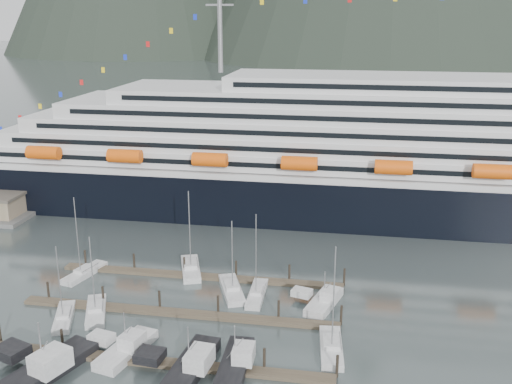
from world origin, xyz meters
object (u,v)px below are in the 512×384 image
(trawler_e, at_px, (323,301))
(sailboat_b, at_px, (64,317))
(sailboat_f, at_px, (191,269))
(cruise_ship, at_px, (404,162))
(sailboat_d, at_px, (257,294))
(trawler_b, at_px, (125,348))
(sailboat_c, at_px, (232,290))
(trawler_c, at_px, (188,367))
(trawler_a, at_px, (42,369))
(sailboat_a, at_px, (96,311))
(sailboat_e, at_px, (84,273))
(sailboat_h, at_px, (331,348))
(trawler_d, at_px, (234,362))

(trawler_e, bearing_deg, sailboat_b, 122.57)
(trawler_e, bearing_deg, sailboat_f, 85.83)
(sailboat_f, bearing_deg, cruise_ship, -64.35)
(sailboat_d, xyz_separation_m, trawler_b, (-14.09, -19.22, 0.45))
(sailboat_c, distance_m, trawler_c, 22.64)
(trawler_a, xyz_separation_m, trawler_c, (17.37, 3.72, -0.10))
(sailboat_c, bearing_deg, cruise_ship, -54.63)
(sailboat_a, relative_size, trawler_a, 0.86)
(cruise_ship, distance_m, sailboat_a, 72.37)
(sailboat_c, xyz_separation_m, trawler_e, (14.68, -1.87, 0.40))
(sailboat_a, bearing_deg, sailboat_e, 9.92)
(cruise_ship, height_order, sailboat_e, cruise_ship)
(trawler_c, bearing_deg, trawler_e, -30.64)
(trawler_b, bearing_deg, sailboat_b, 73.57)
(cruise_ship, bearing_deg, sailboat_e, -142.73)
(sailboat_b, relative_size, sailboat_h, 0.78)
(sailboat_d, height_order, trawler_b, sailboat_d)
(trawler_c, bearing_deg, sailboat_c, 4.17)
(trawler_b, bearing_deg, sailboat_a, 54.93)
(sailboat_c, height_order, trawler_e, sailboat_c)
(trawler_e, bearing_deg, trawler_d, 167.86)
(trawler_b, bearing_deg, sailboat_c, -13.08)
(sailboat_b, relative_size, trawler_b, 1.14)
(trawler_a, xyz_separation_m, trawler_b, (8.12, 6.49, -0.14))
(sailboat_b, bearing_deg, sailboat_a, -77.31)
(trawler_a, bearing_deg, sailboat_e, 35.74)
(sailboat_c, relative_size, sailboat_h, 0.82)
(sailboat_c, xyz_separation_m, trawler_c, (-0.64, -22.63, 0.48))
(sailboat_a, height_order, sailboat_f, sailboat_f)
(trawler_b, relative_size, trawler_d, 0.96)
(sailboat_h, bearing_deg, trawler_a, 103.27)
(sailboat_e, relative_size, trawler_e, 1.45)
(sailboat_f, relative_size, trawler_d, 1.38)
(cruise_ship, relative_size, trawler_a, 13.77)
(sailboat_e, bearing_deg, sailboat_d, -80.48)
(sailboat_a, distance_m, trawler_a, 15.96)
(sailboat_e, xyz_separation_m, trawler_a, (7.96, -28.37, 0.58))
(sailboat_c, height_order, trawler_b, sailboat_c)
(sailboat_b, height_order, trawler_e, sailboat_b)
(sailboat_h, xyz_separation_m, trawler_c, (-17.19, -8.06, 0.45))
(sailboat_a, relative_size, sailboat_d, 0.91)
(trawler_a, bearing_deg, sailboat_c, -14.29)
(trawler_e, bearing_deg, sailboat_h, -155.69)
(sailboat_a, bearing_deg, trawler_e, -97.36)
(cruise_ship, bearing_deg, trawler_e, -107.02)
(sailboat_f, xyz_separation_m, sailboat_h, (25.19, -21.22, -0.00))
(sailboat_f, xyz_separation_m, trawler_d, (13.37, -27.18, 0.40))
(sailboat_h, relative_size, trawler_b, 1.47)
(sailboat_b, xyz_separation_m, sailboat_f, (13.45, 19.52, 0.05))
(sailboat_e, height_order, trawler_c, sailboat_e)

